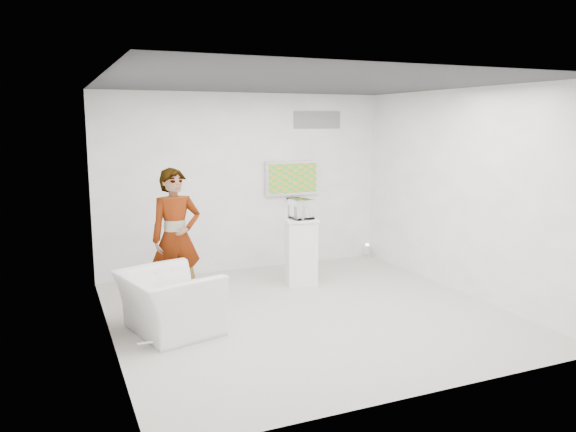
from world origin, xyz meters
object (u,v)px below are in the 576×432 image
at_px(tv, 292,178).
at_px(armchair, 169,302).
at_px(person, 176,238).
at_px(floor_uplight, 367,251).
at_px(pedestal, 301,251).

relative_size(tv, armchair, 0.87).
height_order(person, floor_uplight, person).
height_order(tv, armchair, tv).
bearing_deg(tv, armchair, -137.89).
distance_m(tv, pedestal, 1.59).
bearing_deg(pedestal, armchair, -151.48).
relative_size(armchair, floor_uplight, 4.35).
xyz_separation_m(tv, floor_uplight, (1.49, -0.11, -1.42)).
distance_m(armchair, pedestal, 2.65).
bearing_deg(person, floor_uplight, 15.31).
xyz_separation_m(pedestal, floor_uplight, (1.84, 1.04, -0.38)).
distance_m(tv, person, 2.83).
distance_m(person, floor_uplight, 4.16).
bearing_deg(armchair, tv, -62.48).
bearing_deg(floor_uplight, pedestal, -150.43).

